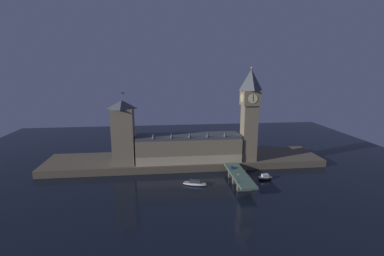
# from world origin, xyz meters

# --- Properties ---
(ground_plane) EXTENTS (400.00, 400.00, 0.00)m
(ground_plane) POSITION_xyz_m (0.00, 0.00, 0.00)
(ground_plane) COLOR black
(embankment) EXTENTS (220.00, 42.00, 5.43)m
(embankment) POSITION_xyz_m (0.00, 39.00, 2.71)
(embankment) COLOR brown
(embankment) RESTS_ON ground_plane
(parliament_hall) EXTENTS (80.58, 21.41, 24.70)m
(parliament_hall) POSITION_xyz_m (1.80, 31.03, 15.70)
(parliament_hall) COLOR #7F7056
(parliament_hall) RESTS_ON embankment
(clock_tower) EXTENTS (13.43, 13.54, 72.31)m
(clock_tower) POSITION_xyz_m (48.65, 26.98, 43.70)
(clock_tower) COLOR #7F7056
(clock_tower) RESTS_ON embankment
(victoria_tower) EXTENTS (16.07, 16.07, 54.38)m
(victoria_tower) POSITION_xyz_m (-47.44, 29.38, 29.73)
(victoria_tower) COLOR #7F7056
(victoria_tower) RESTS_ON embankment
(bridge) EXTENTS (10.75, 46.00, 6.57)m
(bridge) POSITION_xyz_m (32.78, -5.00, 4.57)
(bridge) COLOR #476656
(bridge) RESTS_ON ground_plane
(car_northbound_lead) EXTENTS (1.94, 4.12, 1.57)m
(car_northbound_lead) POSITION_xyz_m (30.41, 5.84, 7.31)
(car_northbound_lead) COLOR navy
(car_northbound_lead) RESTS_ON bridge
(pedestrian_near_rail) EXTENTS (0.38, 0.38, 1.63)m
(pedestrian_near_rail) POSITION_xyz_m (28.05, -18.61, 7.43)
(pedestrian_near_rail) COLOR black
(pedestrian_near_rail) RESTS_ON bridge
(pedestrian_mid_walk) EXTENTS (0.38, 0.38, 1.57)m
(pedestrian_mid_walk) POSITION_xyz_m (37.51, -2.83, 7.40)
(pedestrian_mid_walk) COLOR black
(pedestrian_mid_walk) RESTS_ON bridge
(street_lamp_near) EXTENTS (1.34, 0.60, 6.05)m
(street_lamp_near) POSITION_xyz_m (27.65, -19.72, 10.36)
(street_lamp_near) COLOR #2D3333
(street_lamp_near) RESTS_ON bridge
(boat_upstream) EXTENTS (16.93, 8.54, 3.80)m
(boat_upstream) POSITION_xyz_m (2.42, -5.42, 1.39)
(boat_upstream) COLOR white
(boat_upstream) RESTS_ON ground_plane
(boat_downstream) EXTENTS (10.79, 5.82, 3.85)m
(boat_downstream) POSITION_xyz_m (52.67, -0.82, 1.41)
(boat_downstream) COLOR #28282D
(boat_downstream) RESTS_ON ground_plane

